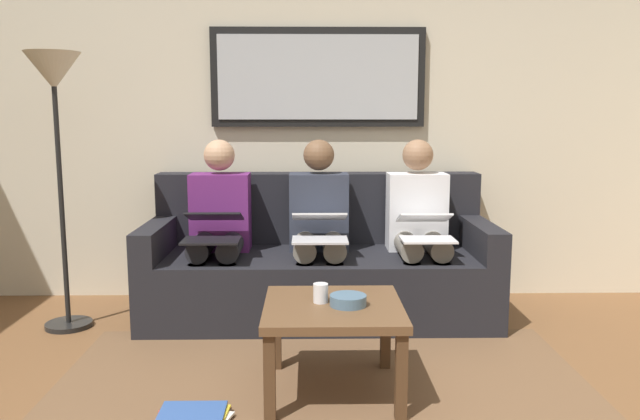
{
  "coord_description": "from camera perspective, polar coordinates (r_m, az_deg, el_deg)",
  "views": [
    {
      "loc": [
        0.06,
        1.94,
        1.31
      ],
      "look_at": [
        0.0,
        -1.7,
        0.75
      ],
      "focal_mm": 35.63,
      "sensor_mm": 36.0,
      "label": 1
    }
  ],
  "objects": [
    {
      "name": "laptop_silver",
      "position": [
        3.81,
        -0.03,
        -1.51
      ],
      "size": [
        0.33,
        0.38,
        0.16
      ],
      "color": "silver"
    },
    {
      "name": "standing_lamp",
      "position": [
        4.07,
        -22.7,
        8.94
      ],
      "size": [
        0.32,
        0.32,
        1.66
      ],
      "color": "black",
      "rests_on": "ground_plane"
    },
    {
      "name": "couch",
      "position": [
        4.18,
        -0.1,
        -5.09
      ],
      "size": [
        2.2,
        0.9,
        0.9
      ],
      "color": "black",
      "rests_on": "ground_plane"
    },
    {
      "name": "area_rug",
      "position": [
        3.08,
        0.28,
        -16.32
      ],
      "size": [
        2.6,
        1.8,
        0.01
      ],
      "primitive_type": "cube",
      "color": "brown",
      "rests_on": "ground_plane"
    },
    {
      "name": "person_middle",
      "position": [
        4.05,
        -0.09,
        -1.23
      ],
      "size": [
        0.38,
        0.58,
        1.14
      ],
      "color": "#2D3342",
      "rests_on": "couch"
    },
    {
      "name": "cup",
      "position": [
        2.99,
        0.06,
        -7.47
      ],
      "size": [
        0.07,
        0.07,
        0.09
      ],
      "primitive_type": "cylinder",
      "color": "silver",
      "rests_on": "coffee_table"
    },
    {
      "name": "framed_mirror",
      "position": [
        4.45,
        -0.18,
        11.82
      ],
      "size": [
        1.47,
        0.05,
        0.67
      ],
      "color": "black"
    },
    {
      "name": "laptop_black",
      "position": [
        3.86,
        -9.58,
        -1.49
      ],
      "size": [
        0.34,
        0.39,
        0.17
      ],
      "color": "black"
    },
    {
      "name": "coffee_table",
      "position": [
        2.99,
        1.19,
        -9.58
      ],
      "size": [
        0.64,
        0.64,
        0.43
      ],
      "color": "brown",
      "rests_on": "ground_plane"
    },
    {
      "name": "bowl",
      "position": [
        2.95,
        2.54,
        -8.11
      ],
      "size": [
        0.17,
        0.17,
        0.05
      ],
      "primitive_type": "cylinder",
      "color": "slate",
      "rests_on": "coffee_table"
    },
    {
      "name": "person_right",
      "position": [
        4.09,
        -9.09,
        -1.24
      ],
      "size": [
        0.38,
        0.58,
        1.14
      ],
      "color": "#66236B",
      "rests_on": "couch"
    },
    {
      "name": "person_left",
      "position": [
        4.11,
        8.87,
        -1.19
      ],
      "size": [
        0.38,
        0.58,
        1.14
      ],
      "color": "silver",
      "rests_on": "couch"
    },
    {
      "name": "magazine_stack",
      "position": [
        2.9,
        -11.31,
        -17.69
      ],
      "size": [
        0.34,
        0.3,
        0.04
      ],
      "color": "red",
      "rests_on": "ground_plane"
    },
    {
      "name": "wall_rear",
      "position": [
        4.54,
        -0.2,
        8.61
      ],
      "size": [
        6.0,
        0.12,
        2.6
      ],
      "primitive_type": "cube",
      "color": "beige",
      "rests_on": "ground_plane"
    },
    {
      "name": "laptop_white",
      "position": [
        3.88,
        9.47,
        -1.53
      ],
      "size": [
        0.32,
        0.36,
        0.16
      ],
      "color": "white"
    }
  ]
}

